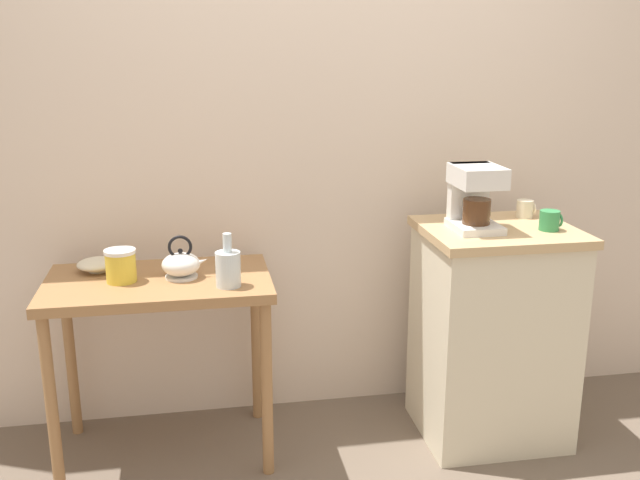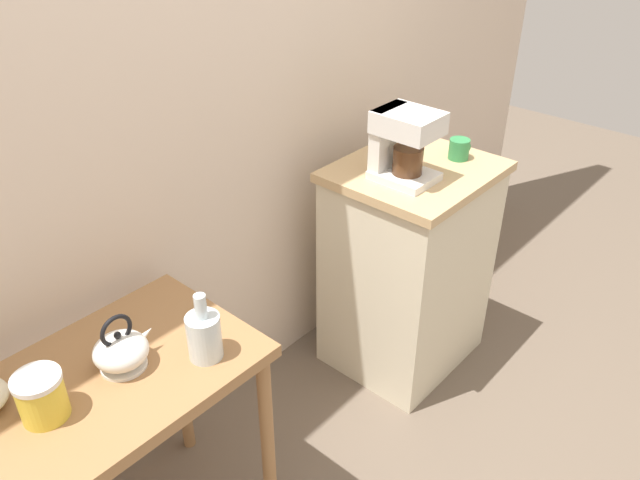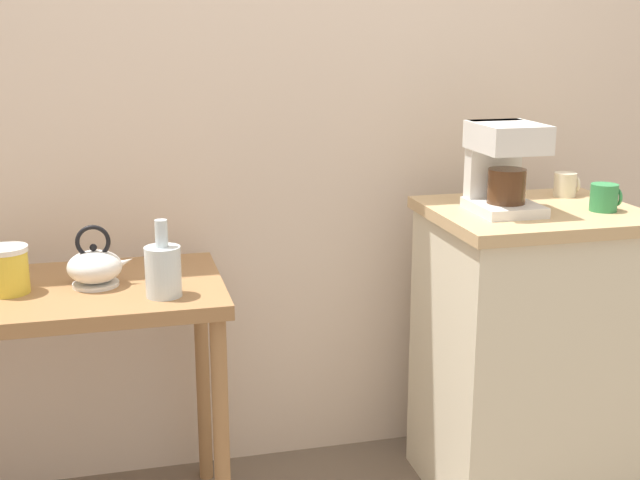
% 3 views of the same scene
% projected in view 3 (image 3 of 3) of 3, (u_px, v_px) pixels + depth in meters
% --- Properties ---
extents(back_wall, '(4.40, 0.10, 2.80)m').
position_uv_depth(back_wall, '(318.00, 42.00, 2.66)').
color(back_wall, beige).
rests_on(back_wall, ground_plane).
extents(wooden_table, '(0.87, 0.53, 0.76)m').
position_uv_depth(wooden_table, '(64.00, 325.00, 2.30)').
color(wooden_table, '#9E7044').
rests_on(wooden_table, ground_plane).
extents(kitchen_counter, '(0.61, 0.54, 0.92)m').
position_uv_depth(kitchen_counter, '(526.00, 352.00, 2.61)').
color(kitchen_counter, beige).
rests_on(kitchen_counter, ground_plane).
extents(teakettle, '(0.18, 0.15, 0.17)m').
position_uv_depth(teakettle, '(95.00, 267.00, 2.28)').
color(teakettle, white).
rests_on(teakettle, wooden_table).
extents(glass_carafe_vase, '(0.10, 0.10, 0.21)m').
position_uv_depth(glass_carafe_vase, '(163.00, 269.00, 2.19)').
color(glass_carafe_vase, silver).
rests_on(glass_carafe_vase, wooden_table).
extents(canister_enamel, '(0.12, 0.12, 0.13)m').
position_uv_depth(canister_enamel, '(6.00, 270.00, 2.22)').
color(canister_enamel, gold).
rests_on(canister_enamel, wooden_table).
extents(coffee_maker, '(0.18, 0.22, 0.26)m').
position_uv_depth(coffee_maker, '(503.00, 163.00, 2.42)').
color(coffee_maker, white).
rests_on(coffee_maker, kitchen_counter).
extents(mug_tall_green, '(0.09, 0.08, 0.08)m').
position_uv_depth(mug_tall_green, '(604.00, 197.00, 2.45)').
color(mug_tall_green, '#338C4C').
rests_on(mug_tall_green, kitchen_counter).
extents(mug_small_cream, '(0.08, 0.07, 0.08)m').
position_uv_depth(mug_small_cream, '(566.00, 185.00, 2.66)').
color(mug_small_cream, beige).
rests_on(mug_small_cream, kitchen_counter).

